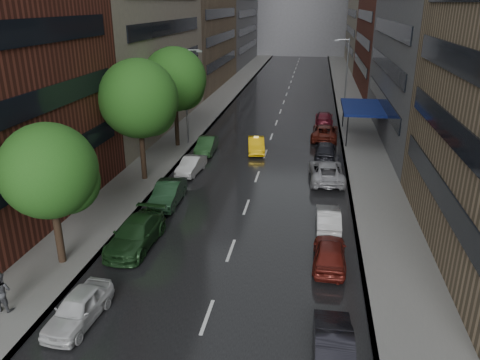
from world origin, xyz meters
TOP-DOWN VIEW (x-y plane):
  - road at (0.00, 50.00)m, footprint 14.00×140.00m
  - sidewalk_left at (-9.00, 50.00)m, footprint 4.00×140.00m
  - sidewalk_right at (9.00, 50.00)m, footprint 4.00×140.00m
  - tree_near at (-8.60, 7.22)m, footprint 4.80×4.80m
  - tree_mid at (-8.60, 19.88)m, footprint 5.85×5.85m
  - tree_far at (-8.60, 29.08)m, footprint 5.87×5.87m
  - taxi at (-0.91, 28.47)m, footprint 2.08×4.32m
  - parked_cars_left at (-5.40, 14.53)m, footprint 2.36×29.05m
  - parked_cars_right at (5.40, 24.06)m, footprint 2.85×42.73m
  - ped_black_umbrella at (-9.04, 2.92)m, footprint 0.96×0.98m
  - street_lamp_left at (-7.72, 30.00)m, footprint 1.74×0.22m
  - street_lamp_right at (7.72, 45.00)m, footprint 1.74×0.22m
  - awning at (8.98, 35.00)m, footprint 4.00×8.00m

SIDE VIEW (x-z plane):
  - road at x=0.00m, z-range 0.00..0.01m
  - sidewalk_left at x=-9.00m, z-range 0.00..0.15m
  - sidewalk_right at x=9.00m, z-range 0.00..0.15m
  - taxi at x=-0.91m, z-range 0.00..1.37m
  - parked_cars_left at x=-5.40m, z-range -0.04..1.51m
  - parked_cars_right at x=5.40m, z-range -0.03..1.51m
  - ped_black_umbrella at x=-9.04m, z-range 0.33..2.42m
  - awning at x=8.98m, z-range 1.57..4.70m
  - street_lamp_left at x=-7.72m, z-range 0.39..9.39m
  - street_lamp_right at x=7.72m, z-range 0.39..9.39m
  - tree_near at x=-8.60m, z-range 1.41..9.06m
  - tree_mid at x=-8.60m, z-range 1.72..11.04m
  - tree_far at x=-8.60m, z-range 1.73..11.09m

